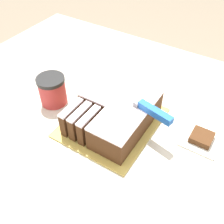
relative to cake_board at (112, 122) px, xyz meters
The scene contains 7 objects.
countertop 0.46m from the cake_board, 154.89° to the left, with size 1.40×1.10×0.91m.
cake_board is the anchor object (origin of this frame).
cake 0.05m from the cake_board, 51.13° to the left, with size 0.22×0.27×0.09m.
knife 0.14m from the cake_board, 13.21° to the left, with size 0.28×0.09×0.02m.
coffee_cup 0.23m from the cake_board, behind, with size 0.10×0.10×0.10m.
paper_napkin 0.28m from the cake_board, 16.53° to the left, with size 0.11×0.11×0.01m.
brownie 0.28m from the cake_board, 16.53° to the left, with size 0.06×0.06×0.02m.
Camera 1 is at (0.33, -0.51, 1.53)m, focal length 42.00 mm.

